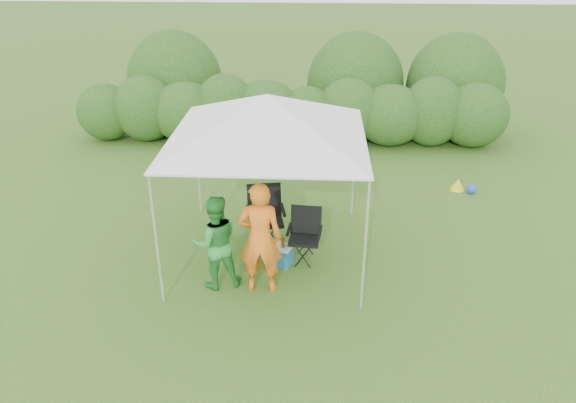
{
  "coord_description": "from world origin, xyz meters",
  "views": [
    {
      "loc": [
        0.77,
        -7.88,
        5.17
      ],
      "look_at": [
        0.33,
        0.4,
        1.05
      ],
      "focal_mm": 35.0,
      "sensor_mm": 36.0,
      "label": 1
    }
  ],
  "objects_px": {
    "canopy": "(267,117)",
    "chair_left": "(265,212)",
    "cooler": "(280,254)",
    "woman": "(215,242)",
    "chair_right": "(305,231)",
    "man": "(260,238)"
  },
  "relations": [
    {
      "from": "chair_right",
      "to": "cooler",
      "type": "distance_m",
      "value": 0.58
    },
    {
      "from": "canopy",
      "to": "cooler",
      "type": "distance_m",
      "value": 2.32
    },
    {
      "from": "chair_right",
      "to": "man",
      "type": "height_order",
      "value": "man"
    },
    {
      "from": "cooler",
      "to": "woman",
      "type": "bearing_deg",
      "value": -123.49
    },
    {
      "from": "chair_left",
      "to": "man",
      "type": "bearing_deg",
      "value": -98.62
    },
    {
      "from": "cooler",
      "to": "chair_left",
      "type": "bearing_deg",
      "value": 133.72
    },
    {
      "from": "canopy",
      "to": "woman",
      "type": "xyz_separation_m",
      "value": [
        -0.74,
        -1.02,
        -1.69
      ]
    },
    {
      "from": "canopy",
      "to": "chair_right",
      "type": "height_order",
      "value": "canopy"
    },
    {
      "from": "chair_right",
      "to": "chair_left",
      "type": "relative_size",
      "value": 0.86
    },
    {
      "from": "woman",
      "to": "cooler",
      "type": "xyz_separation_m",
      "value": [
        0.94,
        0.66,
        -0.6
      ]
    },
    {
      "from": "cooler",
      "to": "canopy",
      "type": "bearing_deg",
      "value": 140.93
    },
    {
      "from": "canopy",
      "to": "chair_left",
      "type": "relative_size",
      "value": 2.91
    },
    {
      "from": "woman",
      "to": "cooler",
      "type": "height_order",
      "value": "woman"
    },
    {
      "from": "woman",
      "to": "cooler",
      "type": "distance_m",
      "value": 1.3
    },
    {
      "from": "canopy",
      "to": "chair_left",
      "type": "xyz_separation_m",
      "value": [
        -0.1,
        0.38,
        -1.86
      ]
    },
    {
      "from": "chair_right",
      "to": "cooler",
      "type": "bearing_deg",
      "value": -147.94
    },
    {
      "from": "canopy",
      "to": "chair_right",
      "type": "distance_m",
      "value": 2.04
    },
    {
      "from": "canopy",
      "to": "chair_right",
      "type": "xyz_separation_m",
      "value": [
        0.62,
        -0.14,
        -1.94
      ]
    },
    {
      "from": "chair_left",
      "to": "woman",
      "type": "distance_m",
      "value": 1.54
    },
    {
      "from": "chair_right",
      "to": "woman",
      "type": "xyz_separation_m",
      "value": [
        -1.36,
        -0.87,
        0.25
      ]
    },
    {
      "from": "canopy",
      "to": "chair_left",
      "type": "height_order",
      "value": "canopy"
    },
    {
      "from": "chair_right",
      "to": "chair_left",
      "type": "distance_m",
      "value": 0.89
    }
  ]
}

